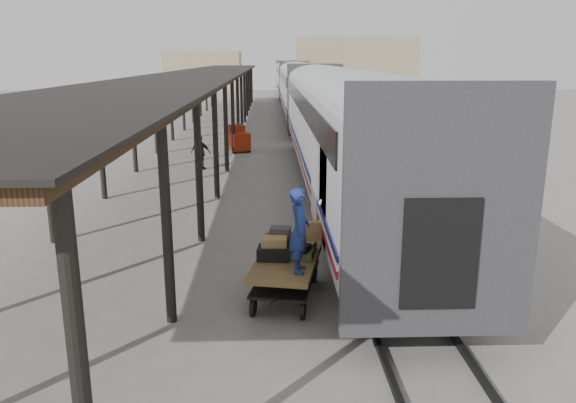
# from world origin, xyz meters

# --- Properties ---
(ground) EXTENTS (160.00, 160.00, 0.00)m
(ground) POSITION_xyz_m (0.00, 0.00, 0.00)
(ground) COLOR slate
(ground) RESTS_ON ground
(train) EXTENTS (3.45, 76.01, 4.01)m
(train) POSITION_xyz_m (3.19, 33.79, 2.69)
(train) COLOR silver
(train) RESTS_ON ground
(canopy) EXTENTS (4.90, 64.30, 4.15)m
(canopy) POSITION_xyz_m (-3.40, 24.00, 4.00)
(canopy) COLOR #422B19
(canopy) RESTS_ON ground
(rails) EXTENTS (1.54, 150.00, 0.12)m
(rails) POSITION_xyz_m (3.20, 34.00, 0.06)
(rails) COLOR black
(rails) RESTS_ON ground
(building_far) EXTENTS (18.00, 10.00, 8.00)m
(building_far) POSITION_xyz_m (14.00, 78.00, 4.00)
(building_far) COLOR tan
(building_far) RESTS_ON ground
(building_left) EXTENTS (12.00, 8.00, 6.00)m
(building_left) POSITION_xyz_m (-10.00, 82.00, 3.00)
(building_left) COLOR tan
(building_left) RESTS_ON ground
(baggage_cart) EXTENTS (1.70, 2.60, 0.86)m
(baggage_cart) POSITION_xyz_m (0.91, -0.97, 0.65)
(baggage_cart) COLOR brown
(baggage_cart) RESTS_ON ground
(suitcase_stack) EXTENTS (1.33, 1.11, 0.57)m
(suitcase_stack) POSITION_xyz_m (0.87, -0.65, 1.06)
(suitcase_stack) COLOR #373739
(suitcase_stack) RESTS_ON baggage_cart
(luggage_tug) EXTENTS (1.45, 1.82, 1.40)m
(luggage_tug) POSITION_xyz_m (-1.15, 18.65, 0.64)
(luggage_tug) COLOR maroon
(luggage_tug) RESTS_ON ground
(porter) EXTENTS (0.48, 0.66, 1.71)m
(porter) POSITION_xyz_m (1.16, -1.62, 1.71)
(porter) COLOR navy
(porter) RESTS_ON baggage_cart
(pedestrian) EXTENTS (0.98, 0.56, 1.57)m
(pedestrian) POSITION_xyz_m (-2.56, 13.41, 0.79)
(pedestrian) COLOR black
(pedestrian) RESTS_ON ground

